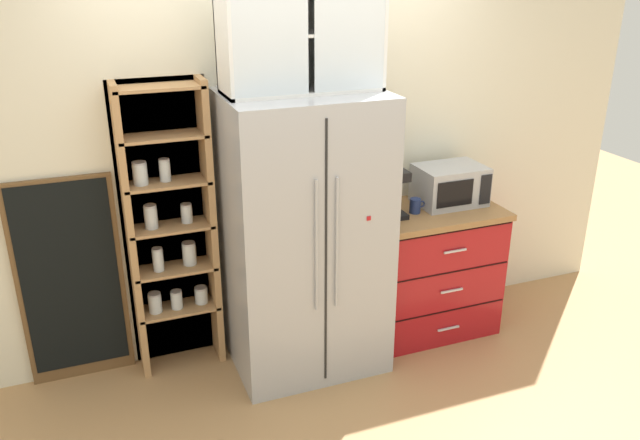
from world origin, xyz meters
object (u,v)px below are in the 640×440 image
at_px(refrigerator, 305,236).
at_px(microwave, 450,185).
at_px(coffee_maker, 389,192).
at_px(mug_navy, 415,206).
at_px(chalkboard_menu, 71,281).
at_px(bottle_amber, 437,194).

xyz_separation_m(refrigerator, microwave, (1.07, 0.11, 0.15)).
relative_size(coffee_maker, mug_navy, 2.89).
height_order(mug_navy, chalkboard_menu, chalkboard_menu).
bearing_deg(chalkboard_menu, microwave, -5.01).
distance_m(mug_navy, chalkboard_menu, 2.16).
xyz_separation_m(microwave, mug_navy, (-0.29, -0.07, -0.08)).
bearing_deg(mug_navy, bottle_amber, -5.23).
distance_m(microwave, mug_navy, 0.31).
bearing_deg(mug_navy, coffee_maker, 170.23).
height_order(bottle_amber, chalkboard_menu, chalkboard_menu).
relative_size(refrigerator, microwave, 3.93).
height_order(refrigerator, microwave, refrigerator).
bearing_deg(mug_navy, chalkboard_menu, 172.37).
xyz_separation_m(refrigerator, coffee_maker, (0.60, 0.07, 0.18)).
bearing_deg(microwave, bottle_amber, -149.17).
bearing_deg(coffee_maker, refrigerator, -173.17).
distance_m(refrigerator, bottle_amber, 0.93).
relative_size(refrigerator, mug_navy, 16.14).
xyz_separation_m(refrigerator, bottle_amber, (0.92, 0.03, 0.14)).
bearing_deg(microwave, refrigerator, -173.93).
height_order(refrigerator, coffee_maker, refrigerator).
xyz_separation_m(microwave, bottle_amber, (-0.14, -0.09, -0.02)).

